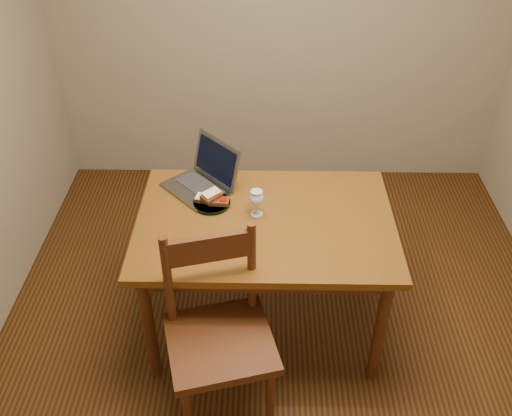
{
  "coord_description": "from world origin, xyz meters",
  "views": [
    {
      "loc": [
        -0.11,
        -2.22,
        2.52
      ],
      "look_at": [
        -0.14,
        0.05,
        0.8
      ],
      "focal_mm": 40.0,
      "sensor_mm": 36.0,
      "label": 1
    }
  ],
  "objects_px": {
    "table": "(265,233)",
    "laptop": "(205,175)",
    "plate": "(212,203)",
    "chair": "(219,329)",
    "milk_glass": "(257,203)"
  },
  "relations": [
    {
      "from": "table",
      "to": "milk_glass",
      "type": "height_order",
      "value": "milk_glass"
    },
    {
      "from": "chair",
      "to": "milk_glass",
      "type": "relative_size",
      "value": 3.89
    },
    {
      "from": "chair",
      "to": "laptop",
      "type": "distance_m",
      "value": 0.89
    },
    {
      "from": "chair",
      "to": "milk_glass",
      "type": "height_order",
      "value": "chair"
    },
    {
      "from": "plate",
      "to": "laptop",
      "type": "distance_m",
      "value": 0.19
    },
    {
      "from": "laptop",
      "to": "table",
      "type": "bearing_deg",
      "value": 4.06
    },
    {
      "from": "milk_glass",
      "to": "laptop",
      "type": "height_order",
      "value": "laptop"
    },
    {
      "from": "plate",
      "to": "laptop",
      "type": "height_order",
      "value": "laptop"
    },
    {
      "from": "table",
      "to": "laptop",
      "type": "xyz_separation_m",
      "value": [
        -0.33,
        0.3,
        0.15
      ]
    },
    {
      "from": "plate",
      "to": "laptop",
      "type": "bearing_deg",
      "value": 104.48
    },
    {
      "from": "table",
      "to": "plate",
      "type": "xyz_separation_m",
      "value": [
        -0.28,
        0.12,
        0.09
      ]
    },
    {
      "from": "table",
      "to": "plate",
      "type": "relative_size",
      "value": 6.59
    },
    {
      "from": "table",
      "to": "chair",
      "type": "height_order",
      "value": "chair"
    },
    {
      "from": "laptop",
      "to": "chair",
      "type": "bearing_deg",
      "value": -35.22
    },
    {
      "from": "plate",
      "to": "laptop",
      "type": "xyz_separation_m",
      "value": [
        -0.05,
        0.18,
        0.06
      ]
    }
  ]
}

